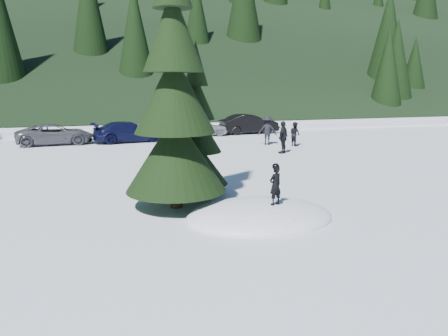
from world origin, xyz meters
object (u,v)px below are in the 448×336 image
object	(u,v)px
adult_2	(267,130)
adult_0	(295,134)
adult_1	(283,137)
car_3	(129,132)
spruce_tall	(174,104)
car_2	(55,134)
child_skier	(275,185)
car_4	(202,127)
spruce_short	(197,136)
car_5	(249,124)

from	to	relation	value
adult_2	adult_0	bearing A→B (deg)	166.07
adult_1	car_3	world-z (taller)	adult_1
spruce_tall	car_2	world-z (taller)	spruce_tall
car_3	child_skier	bearing A→B (deg)	-179.39
child_skier	spruce_tall	bearing A→B (deg)	-60.92
adult_2	car_3	size ratio (longest dim) A/B	0.39
adult_1	car_4	size ratio (longest dim) A/B	0.49
spruce_short	car_2	xyz separation A→B (m)	(-6.06, 14.98, -1.44)
spruce_tall	spruce_short	bearing A→B (deg)	54.46
car_3	car_4	world-z (taller)	car_3
adult_1	adult_2	xyz separation A→B (m)	(0.41, 3.46, 0.02)
car_4	car_3	bearing A→B (deg)	111.90
child_skier	car_5	world-z (taller)	child_skier
spruce_tall	car_3	world-z (taller)	spruce_tall
spruce_short	car_5	xyz separation A→B (m)	(7.98, 17.28, -1.35)
spruce_short	adult_1	size ratio (longest dim) A/B	2.94
spruce_tall	car_3	distance (m)	16.47
spruce_short	car_5	distance (m)	19.08
adult_2	car_2	xyz separation A→B (m)	(-13.13, 3.86, -0.27)
spruce_short	child_skier	xyz separation A→B (m)	(1.53, -3.56, -1.05)
child_skier	adult_0	size ratio (longest dim) A/B	0.76
adult_0	car_3	distance (m)	11.02
child_skier	car_5	size ratio (longest dim) A/B	0.25
spruce_tall	car_3	bearing A→B (deg)	91.44
spruce_short	child_skier	size ratio (longest dim) A/B	4.67
car_2	car_3	size ratio (longest dim) A/B	1.00
spruce_short	adult_0	distance (m)	13.33
adult_1	child_skier	bearing A→B (deg)	22.10
adult_0	child_skier	bearing A→B (deg)	142.79
child_skier	car_3	size ratio (longest dim) A/B	0.24
car_4	car_5	xyz separation A→B (m)	(3.84, 0.45, 0.12)
spruce_short	adult_2	world-z (taller)	spruce_short
adult_0	car_2	distance (m)	15.39
adult_2	car_5	bearing A→B (deg)	-78.83
adult_0	car_4	xyz separation A→B (m)	(-4.41, 6.69, -0.12)
child_skier	adult_2	world-z (taller)	adult_2
adult_2	car_4	xyz separation A→B (m)	(-2.93, 5.71, -0.29)
adult_2	spruce_tall	bearing A→B (deg)	76.77
adult_0	car_3	size ratio (longest dim) A/B	0.32
spruce_tall	spruce_short	world-z (taller)	spruce_tall
spruce_tall	adult_1	world-z (taller)	spruce_tall
adult_2	car_3	world-z (taller)	adult_2
spruce_tall	adult_0	size ratio (longest dim) A/B	5.68
spruce_short	car_2	size ratio (longest dim) A/B	1.13
spruce_short	adult_0	xyz separation A→B (m)	(8.55, 10.14, -1.35)
car_3	adult_1	bearing A→B (deg)	-140.21
spruce_tall	car_4	world-z (taller)	spruce_tall
car_3	adult_2	bearing A→B (deg)	-122.26
spruce_tall	car_2	distance (m)	17.35
adult_1	car_4	distance (m)	9.52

